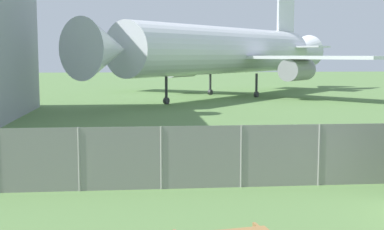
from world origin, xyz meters
name	(u,v)px	position (x,y,z in m)	size (l,w,h in m)	color
perimeter_fence	(241,156)	(0.00, 11.07, 1.00)	(56.07, 0.07, 2.00)	gray
airplane	(228,51)	(5.48, 47.26, 4.56)	(29.02, 32.30, 13.71)	silver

